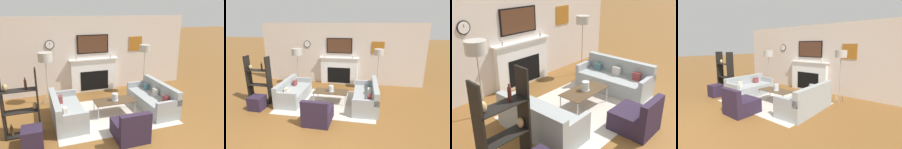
{
  "view_description": "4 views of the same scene",
  "coord_description": "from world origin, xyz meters",
  "views": [
    {
      "loc": [
        -1.83,
        -2.93,
        2.89
      ],
      "look_at": [
        0.17,
        3.0,
        1.04
      ],
      "focal_mm": 35.0,
      "sensor_mm": 36.0,
      "label": 1
    },
    {
      "loc": [
        1.35,
        -2.98,
        2.66
      ],
      "look_at": [
        0.3,
        2.67,
        0.99
      ],
      "focal_mm": 28.0,
      "sensor_mm": 36.0,
      "label": 2
    },
    {
      "loc": [
        -4.17,
        -0.71,
        2.94
      ],
      "look_at": [
        -0.22,
        2.88,
        0.79
      ],
      "focal_mm": 42.0,
      "sensor_mm": 36.0,
      "label": 3
    },
    {
      "loc": [
        4.01,
        -1.51,
        1.87
      ],
      "look_at": [
        0.23,
        3.05,
        0.89
      ],
      "focal_mm": 28.0,
      "sensor_mm": 36.0,
      "label": 4
    }
  ],
  "objects": [
    {
      "name": "couch_right",
      "position": [
        1.31,
        2.5,
        0.28
      ],
      "size": [
        0.84,
        1.9,
        0.8
      ],
      "color": "#959C9C",
      "rests_on": "ground_plane"
    },
    {
      "name": "shelf_unit",
      "position": [
        -2.35,
        2.13,
        0.76
      ],
      "size": [
        0.81,
        0.28,
        1.63
      ],
      "color": "black",
      "rests_on": "ground_plane"
    },
    {
      "name": "couch_left",
      "position": [
        -1.3,
        2.49,
        0.27
      ],
      "size": [
        0.83,
        1.74,
        0.72
      ],
      "color": "#959C9C",
      "rests_on": "ground_plane"
    },
    {
      "name": "fireplace_wall",
      "position": [
        0.0,
        4.66,
        1.22
      ],
      "size": [
        7.31,
        0.28,
        2.7
      ],
      "color": "beige",
      "rests_on": "ground_plane"
    },
    {
      "name": "hurricane_candle",
      "position": [
        0.09,
        2.51,
        0.51
      ],
      "size": [
        0.19,
        0.19,
        0.21
      ],
      "color": "silver",
      "rests_on": "coffee_table"
    },
    {
      "name": "floor_lamp_left",
      "position": [
        -1.68,
        3.88,
        1.51
      ],
      "size": [
        0.43,
        0.43,
        1.67
      ],
      "color": "#9E998E",
      "rests_on": "ground_plane"
    },
    {
      "name": "ottoman",
      "position": [
        -2.14,
        1.6,
        0.22
      ],
      "size": [
        0.44,
        0.44,
        0.44
      ],
      "color": "#2A1E32",
      "rests_on": "ground_plane"
    },
    {
      "name": "armchair",
      "position": [
        0.01,
        1.19,
        0.25
      ],
      "size": [
        0.73,
        0.8,
        0.75
      ],
      "color": "#2A1E32",
      "rests_on": "ground_plane"
    },
    {
      "name": "ground_plane",
      "position": [
        0.0,
        0.0,
        0.0
      ],
      "size": [
        60.0,
        60.0,
        0.0
      ],
      "primitive_type": "plane",
      "color": "brown"
    },
    {
      "name": "floor_lamp_right",
      "position": [
        1.68,
        3.88,
        1.58
      ],
      "size": [
        0.37,
        0.37,
        1.74
      ],
      "color": "#9E998E",
      "rests_on": "ground_plane"
    },
    {
      "name": "area_rug",
      "position": [
        0.0,
        2.5,
        0.01
      ],
      "size": [
        3.22,
        2.28,
        0.01
      ],
      "color": "beige",
      "rests_on": "ground_plane"
    },
    {
      "name": "coffee_table",
      "position": [
        0.07,
        2.51,
        0.39
      ],
      "size": [
        1.16,
        0.56,
        0.42
      ],
      "color": "#4C3823",
      "rests_on": "ground_plane"
    }
  ]
}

